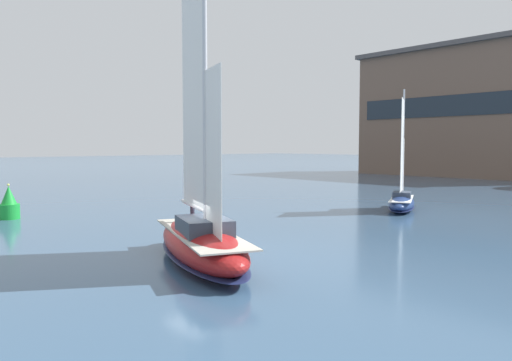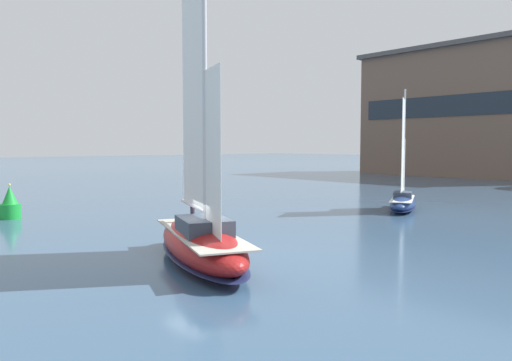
# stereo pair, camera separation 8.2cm
# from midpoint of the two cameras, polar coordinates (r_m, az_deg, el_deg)

# --- Properties ---
(ground_plane) EXTENTS (400.00, 400.00, 0.00)m
(ground_plane) POSITION_cam_midpoint_polar(r_m,az_deg,el_deg) (20.78, -6.37, -9.38)
(ground_plane) COLOR #385675
(waterfront_building) EXTENTS (34.67, 15.10, 20.09)m
(waterfront_building) POSITION_cam_midpoint_polar(r_m,az_deg,el_deg) (85.57, 23.65, 7.24)
(waterfront_building) COLOR brown
(waterfront_building) RESTS_ON ground
(sailboat_main) EXTENTS (9.71, 5.83, 12.91)m
(sailboat_main) POSITION_cam_midpoint_polar(r_m,az_deg,el_deg) (20.56, -6.38, -6.59)
(sailboat_main) COLOR maroon
(sailboat_main) RESTS_ON ground
(sailboat_moored_mid_channel) EXTENTS (4.72, 6.58, 8.96)m
(sailboat_moored_mid_channel) POSITION_cam_midpoint_polar(r_m,az_deg,el_deg) (38.47, 16.24, -2.17)
(sailboat_moored_mid_channel) COLOR navy
(sailboat_moored_mid_channel) RESTS_ON ground
(channel_buoy) EXTENTS (1.30, 1.30, 2.33)m
(channel_buoy) POSITION_cam_midpoint_polar(r_m,az_deg,el_deg) (36.44, -26.45, -2.50)
(channel_buoy) COLOR green
(channel_buoy) RESTS_ON ground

